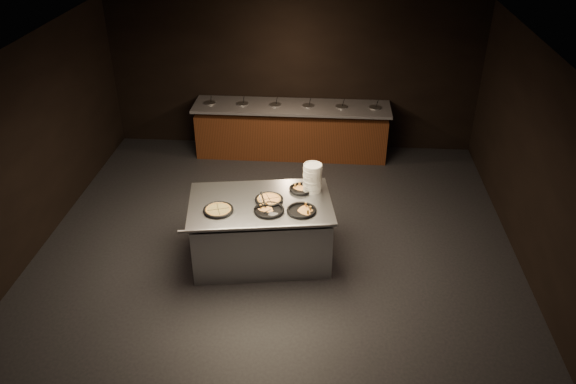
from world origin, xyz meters
name	(u,v)px	position (x,y,z in m)	size (l,w,h in m)	color
room	(272,178)	(0.00, 0.00, 1.45)	(7.02, 8.02, 2.92)	black
salad_bar	(291,133)	(0.00, 3.56, 0.44)	(3.70, 0.83, 1.18)	#542713
serving_counter	(261,232)	(-0.19, 0.21, 0.45)	(2.11, 1.53, 0.94)	silver
plate_stack	(312,178)	(0.50, 0.60, 1.14)	(0.26, 0.26, 0.40)	silver
pan_veggie_whole	(218,210)	(-0.73, -0.05, 0.96)	(0.41, 0.41, 0.04)	black
pan_cheese_whole	(269,199)	(-0.08, 0.27, 0.96)	(0.39, 0.39, 0.04)	black
pan_cheese_slices_a	(301,189)	(0.34, 0.59, 0.96)	(0.34, 0.34, 0.04)	black
pan_cheese_slices_b	(269,210)	(-0.05, 0.00, 0.96)	(0.41, 0.41, 0.04)	black
pan_veggie_slices	(302,210)	(0.38, 0.02, 0.96)	(0.40, 0.40, 0.04)	black
server_left	(262,199)	(-0.17, 0.16, 1.02)	(0.22, 0.31, 0.17)	silver
server_right	(265,209)	(-0.10, -0.07, 1.01)	(0.33, 0.15, 0.16)	silver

